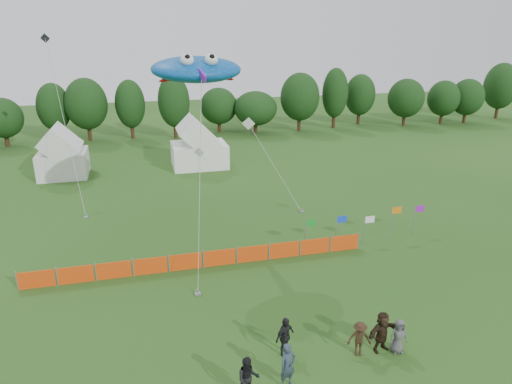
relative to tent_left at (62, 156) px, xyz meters
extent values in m
plane|color=#234C16|center=(12.89, -29.73, -1.98)|extent=(160.00, 160.00, 0.00)
cylinder|color=#382314|center=(-8.35, 14.77, -1.03)|extent=(0.50, 0.50, 1.91)
ellipsoid|color=black|center=(-8.35, 14.77, 1.47)|extent=(4.61, 4.61, 4.30)
cylinder|color=#382314|center=(-2.84, 16.48, -0.79)|extent=(0.50, 0.50, 2.38)
ellipsoid|color=black|center=(-2.84, 16.48, 2.31)|extent=(4.09, 4.09, 5.35)
cylinder|color=#382314|center=(1.14, 15.66, -0.70)|extent=(0.50, 0.50, 2.57)
ellipsoid|color=black|center=(1.14, 15.66, 2.66)|extent=(5.20, 5.20, 5.79)
cylinder|color=#382314|center=(6.45, 15.59, -0.75)|extent=(0.50, 0.50, 2.46)
ellipsoid|color=black|center=(6.45, 15.59, 2.47)|extent=(3.78, 3.78, 5.55)
cylinder|color=#382314|center=(11.90, 14.19, -0.65)|extent=(0.50, 0.50, 2.66)
ellipsoid|color=black|center=(11.90, 14.19, 2.83)|extent=(4.05, 4.05, 5.99)
cylinder|color=#382314|center=(18.17, 16.80, -0.99)|extent=(0.50, 0.50, 1.98)
ellipsoid|color=black|center=(18.17, 16.80, 1.59)|extent=(5.06, 5.06, 4.46)
cylinder|color=#382314|center=(22.88, 14.83, -1.05)|extent=(0.50, 0.50, 1.86)
ellipsoid|color=black|center=(22.88, 14.83, 1.37)|extent=(5.86, 5.86, 4.18)
cylinder|color=#382314|center=(29.17, 14.65, -0.67)|extent=(0.50, 0.50, 2.62)
ellipsoid|color=black|center=(29.17, 14.65, 2.74)|extent=(5.41, 5.41, 5.89)
cylinder|color=#382314|center=(34.67, 15.26, -0.59)|extent=(0.50, 0.50, 2.78)
ellipsoid|color=black|center=(34.67, 15.26, 3.04)|extent=(3.67, 3.67, 6.26)
cylinder|color=#382314|center=(39.56, 17.15, -0.77)|extent=(0.50, 0.50, 2.42)
ellipsoid|color=black|center=(39.56, 17.15, 2.38)|extent=(4.46, 4.46, 5.44)
cylinder|color=#382314|center=(45.58, 14.40, -0.86)|extent=(0.50, 0.50, 2.24)
ellipsoid|color=black|center=(45.58, 14.40, 2.06)|extent=(5.26, 5.26, 5.03)
cylinder|color=#382314|center=(51.98, 14.42, -0.93)|extent=(0.50, 0.50, 2.10)
ellipsoid|color=black|center=(51.98, 14.42, 1.82)|extent=(4.74, 4.74, 4.73)
cylinder|color=#382314|center=(55.74, 13.96, -0.90)|extent=(0.50, 0.50, 2.16)
ellipsoid|color=black|center=(55.74, 13.96, 1.92)|extent=(4.88, 4.88, 4.87)
cylinder|color=#382314|center=(63.18, 15.81, -0.56)|extent=(0.50, 0.50, 2.85)
ellipsoid|color=black|center=(63.18, 15.81, 3.17)|extent=(5.19, 5.19, 6.42)
cube|color=silver|center=(0.00, 0.00, -0.78)|extent=(4.36, 4.36, 2.40)
cube|color=white|center=(13.07, 0.02, -0.78)|extent=(5.46, 4.37, 2.40)
cube|color=#DD410C|center=(1.23, -21.54, -1.48)|extent=(1.90, 0.06, 1.00)
cube|color=#DD410C|center=(3.23, -21.54, -1.48)|extent=(1.90, 0.06, 1.00)
cube|color=#DD410C|center=(5.23, -21.54, -1.48)|extent=(1.90, 0.06, 1.00)
cube|color=#DD410C|center=(7.23, -21.54, -1.48)|extent=(1.90, 0.06, 1.00)
cube|color=#DD410C|center=(9.23, -21.54, -1.48)|extent=(1.90, 0.06, 1.00)
cube|color=#DD410C|center=(11.23, -21.54, -1.48)|extent=(1.90, 0.06, 1.00)
cube|color=#DD410C|center=(13.23, -21.54, -1.48)|extent=(1.90, 0.06, 1.00)
cube|color=#DD410C|center=(15.23, -21.54, -1.48)|extent=(1.90, 0.06, 1.00)
cube|color=#DD410C|center=(17.23, -21.54, -1.48)|extent=(1.90, 0.06, 1.00)
cube|color=#DD410C|center=(19.23, -21.54, -1.48)|extent=(1.90, 0.06, 1.00)
cylinder|color=gray|center=(16.89, -20.68, -1.01)|extent=(0.06, 0.06, 1.94)
cube|color=#148C26|center=(17.24, -20.68, -0.27)|extent=(0.70, 0.02, 0.45)
cylinder|color=gray|center=(18.89, -20.98, -0.93)|extent=(0.06, 0.06, 2.11)
cube|color=blue|center=(19.24, -20.98, -0.10)|extent=(0.70, 0.02, 0.45)
cylinder|color=gray|center=(20.89, -20.90, -1.06)|extent=(0.06, 0.06, 1.85)
cube|color=white|center=(21.24, -20.90, -0.36)|extent=(0.70, 0.02, 0.45)
cylinder|color=gray|center=(22.89, -20.75, -0.86)|extent=(0.06, 0.06, 2.24)
cube|color=orange|center=(23.24, -20.75, 0.03)|extent=(0.70, 0.02, 0.45)
cylinder|color=gray|center=(24.89, -20.39, -0.97)|extent=(0.06, 0.06, 2.01)
cube|color=purple|center=(25.24, -20.39, -0.19)|extent=(0.70, 0.02, 0.45)
imported|color=#2B3848|center=(12.04, -31.85, -1.04)|extent=(0.79, 0.64, 1.88)
imported|color=black|center=(10.40, -32.11, -1.08)|extent=(0.93, 0.75, 1.80)
imported|color=#302013|center=(15.55, -30.90, -1.18)|extent=(1.16, 0.85, 1.60)
imported|color=black|center=(12.49, -30.10, -1.07)|extent=(1.14, 0.92, 1.82)
imported|color=#4A4B4F|center=(17.24, -31.14, -1.19)|extent=(0.81, 0.55, 1.59)
imported|color=black|center=(16.62, -30.86, -1.05)|extent=(1.81, 0.93, 1.87)
ellipsoid|color=blue|center=(10.73, -18.68, 9.10)|extent=(6.09, 5.15, 1.85)
sphere|color=white|center=(10.07, -19.82, 9.68)|extent=(0.74, 0.74, 0.74)
sphere|color=white|center=(11.39, -19.82, 9.68)|extent=(0.74, 0.74, 0.74)
ellipsoid|color=red|center=(9.32, -18.50, 8.62)|extent=(1.55, 0.68, 0.24)
ellipsoid|color=red|center=(12.14, -18.50, 8.62)|extent=(1.55, 0.68, 0.24)
cube|color=purple|center=(10.73, -20.71, 8.93)|extent=(0.37, 0.96, 0.70)
cylinder|color=#A5A5A5|center=(10.13, -22.43, 3.41)|extent=(1.23, 4.04, 10.80)
cube|color=gray|center=(9.54, -24.43, -1.93)|extent=(0.30, 0.30, 0.10)
cube|color=silver|center=(16.23, -8.42, 3.86)|extent=(1.10, 0.31, 1.10)
cylinder|color=#A5A5A5|center=(17.56, -11.57, 0.94)|extent=(2.69, 6.34, 5.86)
cube|color=gray|center=(18.89, -14.73, -1.93)|extent=(0.30, 0.30, 0.10)
cube|color=black|center=(0.12, -0.95, 10.64)|extent=(0.82, 0.24, 0.82)
cylinder|color=#A5A5A5|center=(1.51, -6.34, 4.33)|extent=(2.80, 10.81, 12.64)
cube|color=gray|center=(2.89, -11.73, -1.93)|extent=(0.30, 0.30, 0.10)
camera|label=1|loc=(7.23, -45.41, 11.03)|focal=32.00mm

